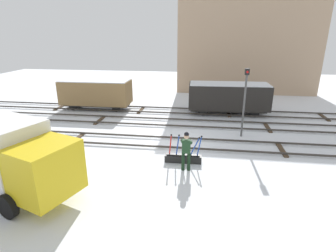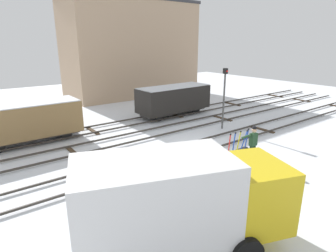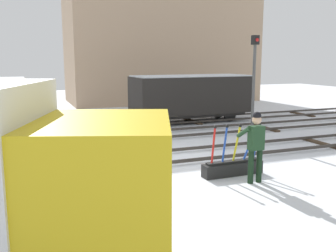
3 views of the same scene
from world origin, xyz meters
TOP-DOWN VIEW (x-y plane):
  - ground_plane at (0.00, 0.00)m, footprint 60.00×60.00m
  - track_main_line at (0.00, 0.00)m, footprint 44.00×1.94m
  - track_siding_near at (0.00, 3.62)m, footprint 44.00×1.94m
  - track_siding_far at (0.00, 6.63)m, footprint 44.00×1.94m
  - switch_lever_frame at (0.68, -2.16)m, footprint 1.81×0.40m
  - rail_worker at (0.87, -2.93)m, footprint 0.54×0.71m
  - delivery_truck at (-5.88, -5.62)m, footprint 6.27×4.03m
  - signal_post at (3.93, 1.82)m, footprint 0.24×0.32m
  - apartment_building at (5.70, 17.08)m, footprint 14.36×6.19m
  - freight_car_mid_siding at (-7.26, 6.63)m, footprint 5.62×2.22m
  - freight_car_far_end at (3.42, 6.63)m, footprint 6.11×2.43m

SIDE VIEW (x-z plane):
  - ground_plane at x=0.00m, z-range 0.00..0.00m
  - track_siding_far at x=0.00m, z-range 0.02..0.20m
  - track_main_line at x=0.00m, z-range 0.02..0.20m
  - track_siding_near at x=0.00m, z-range 0.02..0.20m
  - switch_lever_frame at x=0.68m, z-range -0.47..0.98m
  - rail_worker at x=0.87m, z-range 0.14..2.02m
  - freight_car_far_end at x=3.42m, z-range 0.18..2.58m
  - freight_car_mid_siding at x=-7.26m, z-range 0.18..2.60m
  - delivery_truck at x=-5.88m, z-range 0.18..3.10m
  - signal_post at x=3.93m, z-range 0.44..4.56m
  - apartment_building at x=5.70m, z-range 0.01..10.09m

